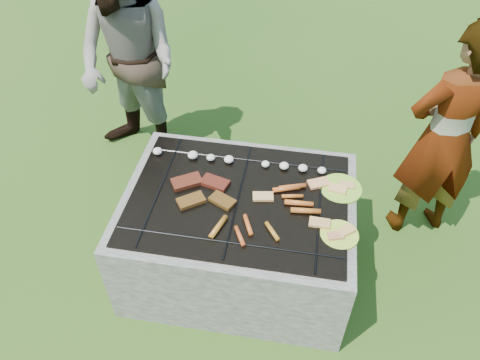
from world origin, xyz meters
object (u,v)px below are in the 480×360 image
object	(u,v)px
plate_near	(340,234)
bystander	(129,64)
plate_far	(341,188)
cook	(445,139)
fire_pit	(239,235)

from	to	relation	value
plate_near	bystander	bearing A→B (deg)	143.52
plate_far	cook	xyz separation A→B (m)	(0.58, 0.38, 0.14)
fire_pit	cook	bearing A→B (deg)	25.76
plate_far	plate_near	bearing A→B (deg)	-89.74
fire_pit	bystander	bearing A→B (deg)	134.91
plate_far	bystander	size ratio (longest dim) A/B	0.16
fire_pit	cook	xyz separation A→B (m)	(1.14, 0.55, 0.47)
cook	fire_pit	bearing A→B (deg)	6.43
bystander	fire_pit	bearing A→B (deg)	-20.05
plate_near	cook	size ratio (longest dim) A/B	0.17
fire_pit	plate_far	world-z (taller)	plate_far
fire_pit	bystander	xyz separation A→B (m)	(-0.94, 0.94, 0.54)
fire_pit	bystander	world-z (taller)	bystander
cook	bystander	world-z (taller)	bystander
fire_pit	plate_far	size ratio (longest dim) A/B	4.85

